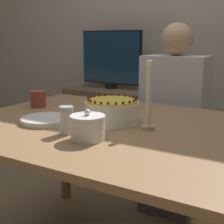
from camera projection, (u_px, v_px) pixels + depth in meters
wall_behind at (192, 19)px, 2.51m from camera, size 8.00×0.05×2.60m
dining_table at (101, 145)px, 1.47m from camera, size 1.32×1.05×0.76m
cake at (112, 111)px, 1.44m from camera, size 0.25×0.25×0.12m
sugar_bowl at (88, 127)px, 1.19m from camera, size 0.14×0.14×0.12m
sugar_shaker at (67, 120)px, 1.26m from camera, size 0.06×0.06×0.11m
plate_stack at (46, 120)px, 1.45m from camera, size 0.23×0.23×0.02m
candle at (149, 102)px, 1.31m from camera, size 0.06×0.06×0.29m
cup at (38, 99)px, 1.78m from camera, size 0.09×0.09×0.09m
person_man_blue_shirt at (173, 132)px, 2.06m from camera, size 0.40×0.34×1.24m
side_cabinet at (111, 128)px, 2.78m from camera, size 0.71×0.46×0.72m
tv_monitor at (111, 59)px, 2.64m from camera, size 0.56×0.10×0.49m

